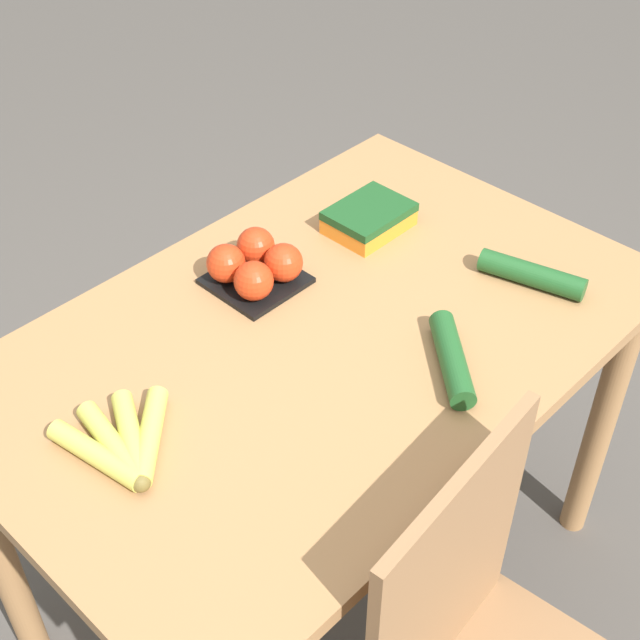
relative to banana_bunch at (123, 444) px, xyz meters
name	(u,v)px	position (x,y,z in m)	size (l,w,h in m)	color
ground_plane	(320,579)	(-0.41, 0.03, -0.80)	(12.00, 12.00, 0.00)	#4C4742
dining_table	(320,380)	(-0.41, 0.03, -0.14)	(1.23, 0.80, 0.78)	#9E7044
banana_bunch	(123,444)	(0.00, 0.00, 0.00)	(0.19, 0.20, 0.03)	brown
tomato_pack	(255,265)	(-0.43, -0.16, 0.02)	(0.16, 0.16, 0.08)	black
carrot_bag	(369,216)	(-0.71, -0.13, 0.01)	(0.17, 0.13, 0.05)	orange
cucumber_near	(452,359)	(-0.50, 0.25, 0.01)	(0.17, 0.18, 0.04)	#1E5123
cucumber_far	(532,274)	(-0.79, 0.22, 0.01)	(0.10, 0.21, 0.04)	#1E5123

